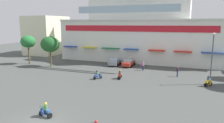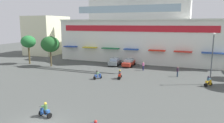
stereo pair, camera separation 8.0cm
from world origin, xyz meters
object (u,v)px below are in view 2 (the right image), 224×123
Objects in this scene: plaza_tree_2 at (50,44)px; scooter_rider_6 at (97,75)px; pedestrian_1 at (178,71)px; parked_car_0 at (115,62)px; parked_car_1 at (129,63)px; scooter_rider_2 at (120,75)px; scooter_rider_3 at (208,82)px; scooter_rider_4 at (45,111)px; pedestrian_0 at (143,66)px; streetlamp_near at (212,55)px; plaza_tree_0 at (28,42)px.

scooter_rider_6 is at bearing -23.18° from plaza_tree_2.
plaza_tree_2 reaches higher than scooter_rider_6.
plaza_tree_2 is at bearing -178.85° from pedestrian_1.
parked_car_1 is at bearing 4.35° from parked_car_0.
scooter_rider_3 reaches higher than scooter_rider_2.
scooter_rider_4 is (-14.91, -16.45, -0.03)m from scooter_rider_3.
scooter_rider_6 is (-16.22, -2.10, -0.04)m from scooter_rider_3.
scooter_rider_6 is at bearing 95.22° from scooter_rider_4.
scooter_rider_6 is 10.36m from pedestrian_0.
parked_car_1 is 2.94× the size of scooter_rider_4.
scooter_rider_2 is 0.92× the size of pedestrian_0.
parked_car_1 is (14.86, 5.96, -3.81)m from plaza_tree_2.
plaza_tree_2 is 4.11× the size of scooter_rider_3.
parked_car_1 is at bearing 143.37° from pedestrian_0.
scooter_rider_4 is 23.48m from streetlamp_near.
scooter_rider_2 is (4.59, -9.95, -0.17)m from parked_car_0.
plaza_tree_0 is 20.81m from scooter_rider_6.
plaza_tree_2 is at bearing 165.62° from scooter_rider_2.
scooter_rider_6 is (-3.24, -1.44, -0.02)m from scooter_rider_2.
plaza_tree_0 is 3.65× the size of pedestrian_1.
plaza_tree_2 is at bearing 156.82° from scooter_rider_6.
scooter_rider_3 is (12.97, 0.66, 0.02)m from scooter_rider_2.
plaza_tree_0 is 1.00× the size of plaza_tree_2.
plaza_tree_2 is at bearing 173.11° from scooter_rider_3.
parked_car_0 is at bearing 15.83° from plaza_tree_0.
streetlamp_near is at bearing -29.63° from parked_car_1.
scooter_rider_3 is 12.82m from pedestrian_0.
scooter_rider_4 is 0.87× the size of pedestrian_1.
streetlamp_near is at bearing -4.96° from plaza_tree_0.
pedestrian_0 reaches higher than scooter_rider_2.
pedestrian_1 is (11.74, 6.16, 0.39)m from scooter_rider_6.
pedestrian_0 is at bearing 80.17° from scooter_rider_4.
streetlamp_near is (0.29, 1.06, 3.68)m from scooter_rider_3.
plaza_tree_2 is 1.42× the size of parked_car_1.
parked_car_1 is at bearing 89.27° from scooter_rider_4.
plaza_tree_0 is at bearing -164.17° from parked_car_0.
scooter_rider_4 is 0.92× the size of pedestrian_0.
plaza_tree_0 reaches higher than pedestrian_0.
plaza_tree_2 is at bearing -158.15° from parked_car_1.
pedestrian_0 is at bearing 9.83° from plaza_tree_2.
scooter_rider_6 is (13.21, -5.66, -3.97)m from plaza_tree_2.
scooter_rider_4 is (20.70, -20.62, -4.23)m from plaza_tree_0.
parked_car_1 is at bearing 81.95° from scooter_rider_6.
plaza_tree_0 is at bearing 174.30° from plaza_tree_2.
pedestrian_0 is (18.55, 3.21, -3.65)m from plaza_tree_2.
parked_car_0 reaches higher than scooter_rider_2.
scooter_rider_4 is at bearing -116.96° from pedestrian_1.
plaza_tree_2 reaches higher than parked_car_0.
parked_car_0 is 11.47m from scooter_rider_6.
pedestrian_0 reaches higher than scooter_rider_6.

